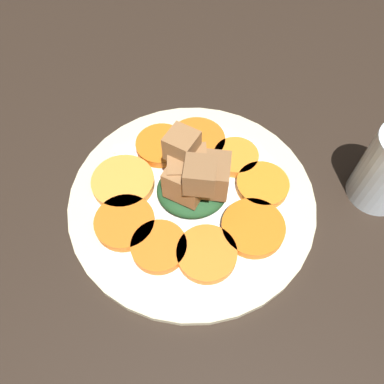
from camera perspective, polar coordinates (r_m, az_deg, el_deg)
name	(u,v)px	position (r cm, az deg, el deg)	size (l,w,h in cm)	color
table_slab	(192,205)	(48.35, 0.00, -1.96)	(120.00, 120.00, 2.00)	black
plate	(192,199)	(47.05, 0.00, -1.03)	(30.72, 30.72, 1.05)	beige
carrot_slice_0	(159,247)	(42.89, -5.05, -8.29)	(6.37, 6.37, 1.21)	orange
carrot_slice_1	(207,254)	(42.41, 2.25, -9.39)	(6.83, 6.83, 1.21)	orange
carrot_slice_2	(253,228)	(44.32, 9.28, -5.40)	(7.43, 7.43, 1.21)	orange
carrot_slice_3	(262,185)	(47.56, 10.68, 1.07)	(6.55, 6.55, 1.21)	orange
carrot_slice_4	(236,157)	(49.63, 6.69, 5.34)	(5.91, 5.91, 1.21)	orange
carrot_slice_5	(200,141)	(50.96, 1.23, 7.72)	(7.71, 7.71, 1.21)	orange
carrot_slice_6	(161,145)	(50.69, -4.72, 7.11)	(6.80, 6.80, 1.21)	orange
carrot_slice_7	(123,182)	(47.76, -10.45, 1.49)	(7.87, 7.87, 1.21)	orange
carrot_slice_8	(125,222)	(44.76, -10.20, -4.59)	(7.11, 7.11, 1.21)	orange
center_pile	(193,179)	(43.20, 0.17, 2.01)	(8.64, 7.86, 9.36)	#1E4723
fork	(187,148)	(50.71, -0.70, 6.68)	(18.97, 3.45, 0.40)	silver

